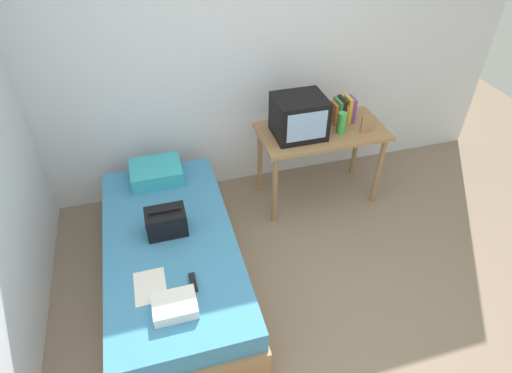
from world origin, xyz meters
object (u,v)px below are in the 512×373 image
object	(u,v)px
folded_towel	(175,306)
desk	(321,139)
water_bottle	(342,123)
remote_dark	(193,282)
bed	(173,261)
magazine	(150,287)
handbag	(166,222)
picture_frame	(367,124)
tv	(299,117)
book_row	(343,110)
remote_silver	(151,227)
pillow	(156,172)

from	to	relation	value
folded_towel	desk	bearing A→B (deg)	41.24
water_bottle	remote_dark	xyz separation A→B (m)	(-1.54, -1.09, -0.37)
bed	folded_towel	distance (m)	0.70
desk	remote_dark	size ratio (longest dim) A/B	7.44
bed	magazine	xyz separation A→B (m)	(-0.18, -0.41, 0.25)
handbag	remote_dark	xyz separation A→B (m)	(0.11, -0.55, -0.09)
picture_frame	magazine	size ratio (longest dim) A/B	0.57
remote_dark	folded_towel	xyz separation A→B (m)	(-0.14, -0.17, 0.03)
tv	picture_frame	distance (m)	0.62
handbag	book_row	bearing A→B (deg)	22.58
handbag	tv	bearing A→B (deg)	26.02
water_bottle	desk	bearing A→B (deg)	147.12
remote_silver	bed	bearing A→B (deg)	-53.34
book_row	magazine	xyz separation A→B (m)	(-1.92, -1.22, -0.40)
remote_dark	remote_silver	size ratio (longest dim) A/B	1.08
folded_towel	magazine	bearing A→B (deg)	122.10
picture_frame	water_bottle	bearing A→B (deg)	166.75
desk	book_row	distance (m)	0.33
remote_dark	folded_towel	distance (m)	0.23
tv	remote_silver	size ratio (longest dim) A/B	3.06
remote_silver	book_row	bearing A→B (deg)	19.17
pillow	remote_silver	xyz separation A→B (m)	(-0.11, -0.61, -0.06)
handbag	desk	bearing A→B (deg)	22.77
book_row	pillow	xyz separation A→B (m)	(-1.75, -0.03, -0.33)
handbag	remote_dark	world-z (taller)	handbag
tv	pillow	xyz separation A→B (m)	(-1.28, 0.07, -0.40)
picture_frame	pillow	xyz separation A→B (m)	(-1.88, 0.20, -0.30)
bed	folded_towel	world-z (taller)	folded_towel
picture_frame	folded_towel	size ratio (longest dim) A/B	0.60
handbag	magazine	world-z (taller)	handbag
water_bottle	remote_silver	world-z (taller)	water_bottle
picture_frame	folded_towel	xyz separation A→B (m)	(-1.91, -1.21, -0.33)
picture_frame	remote_dark	world-z (taller)	picture_frame
picture_frame	pillow	size ratio (longest dim) A/B	0.38
tv	pillow	size ratio (longest dim) A/B	1.00
pillow	handbag	xyz separation A→B (m)	(0.01, -0.69, 0.03)
remote_silver	folded_towel	bearing A→B (deg)	-83.85
handbag	folded_towel	size ratio (longest dim) A/B	1.07
desk	bed	bearing A→B (deg)	-154.40
book_row	folded_towel	bearing A→B (deg)	-140.86
book_row	picture_frame	size ratio (longest dim) A/B	1.47
desk	magazine	distance (m)	2.04
water_bottle	book_row	world-z (taller)	book_row
bed	desk	world-z (taller)	desk
magazine	folded_towel	size ratio (longest dim) A/B	1.04
magazine	remote_silver	bearing A→B (deg)	84.57
water_bottle	remote_silver	bearing A→B (deg)	-165.16
book_row	remote_silver	bearing A→B (deg)	-160.83
desk	remote_silver	world-z (taller)	desk
pillow	remote_dark	size ratio (longest dim) A/B	2.81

